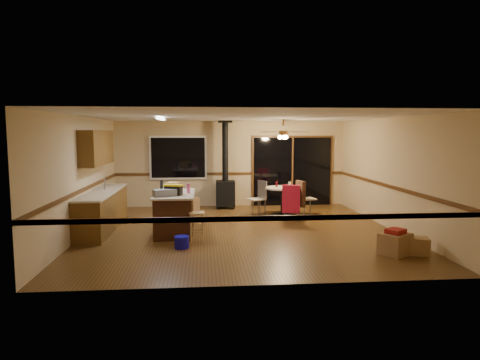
{
  "coord_description": "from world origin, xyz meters",
  "views": [
    {
      "loc": [
        -0.86,
        -9.56,
        2.24
      ],
      "look_at": [
        0.0,
        0.3,
        1.15
      ],
      "focal_mm": 32.0,
      "sensor_mm": 36.0,
      "label": 1
    }
  ],
  "objects": [
    {
      "name": "countertop",
      "position": [
        -3.2,
        0.5,
        0.88
      ],
      "size": [
        0.64,
        3.04,
        0.04
      ],
      "primitive_type": "cube",
      "color": "#C4B698",
      "rests_on": "lower_cabinets"
    },
    {
      "name": "upper_cabinets",
      "position": [
        -3.33,
        0.7,
        1.9
      ],
      "size": [
        0.35,
        2.0,
        0.8
      ],
      "primitive_type": "cube",
      "color": "brown",
      "rests_on": "ground"
    },
    {
      "name": "floor",
      "position": [
        0.0,
        0.0,
        0.0
      ],
      "size": [
        7.0,
        7.0,
        0.0
      ],
      "primitive_type": "plane",
      "color": "#533517",
      "rests_on": "ground"
    },
    {
      "name": "toolbox_black",
      "position": [
        -1.5,
        -0.29,
        1.0
      ],
      "size": [
        0.4,
        0.3,
        0.2
      ],
      "primitive_type": "cube",
      "rotation": [
        0.0,
        0.0,
        -0.34
      ],
      "color": "black",
      "rests_on": "kitchen_island"
    },
    {
      "name": "wall_left",
      "position": [
        -3.5,
        0.0,
        1.3
      ],
      "size": [
        0.0,
        7.0,
        7.0
      ],
      "primitive_type": "plane",
      "rotation": [
        1.57,
        0.0,
        1.57
      ],
      "color": "tan",
      "rests_on": "ground"
    },
    {
      "name": "bottle_pink",
      "position": [
        -1.19,
        -0.05,
        1.01
      ],
      "size": [
        0.08,
        0.08,
        0.22
      ],
      "primitive_type": "cylinder",
      "rotation": [
        0.0,
        0.0,
        0.21
      ],
      "color": "#D84C8C",
      "rests_on": "kitchen_island"
    },
    {
      "name": "fluorescent_strip",
      "position": [
        -1.8,
        0.3,
        2.56
      ],
      "size": [
        0.1,
        1.2,
        0.04
      ],
      "primitive_type": "cube",
      "color": "white",
      "rests_on": "ceiling"
    },
    {
      "name": "ceiling",
      "position": [
        0.0,
        0.0,
        2.6
      ],
      "size": [
        7.0,
        7.0,
        0.0
      ],
      "primitive_type": "plane",
      "rotation": [
        3.14,
        0.0,
        0.0
      ],
      "color": "silver",
      "rests_on": "ground"
    },
    {
      "name": "toolbox_grey",
      "position": [
        -1.68,
        -0.44,
        0.97
      ],
      "size": [
        0.53,
        0.41,
        0.15
      ],
      "primitive_type": "cube",
      "rotation": [
        0.0,
        0.0,
        0.37
      ],
      "color": "slate",
      "rests_on": "kitchen_island"
    },
    {
      "name": "blue_bucket",
      "position": [
        -1.28,
        -1.33,
        0.12
      ],
      "size": [
        0.36,
        0.36,
        0.24
      ],
      "primitive_type": "cylinder",
      "rotation": [
        0.0,
        0.0,
        0.33
      ],
      "color": "#0E0CB5",
      "rests_on": "floor"
    },
    {
      "name": "wall_right",
      "position": [
        3.5,
        0.0,
        1.3
      ],
      "size": [
        0.0,
        7.0,
        7.0
      ],
      "primitive_type": "plane",
      "rotation": [
        1.57,
        0.0,
        -1.57
      ],
      "color": "tan",
      "rests_on": "ground"
    },
    {
      "name": "wood_stove",
      "position": [
        -0.2,
        3.05,
        0.73
      ],
      "size": [
        0.55,
        0.5,
        2.52
      ],
      "color": "black",
      "rests_on": "ground"
    },
    {
      "name": "wall_back",
      "position": [
        0.0,
        3.5,
        1.3
      ],
      "size": [
        7.0,
        0.0,
        7.0
      ],
      "primitive_type": "plane",
      "rotation": [
        1.57,
        0.0,
        0.0
      ],
      "color": "tan",
      "rests_on": "ground"
    },
    {
      "name": "box_corner_b",
      "position": [
        3.1,
        -2.13,
        0.16
      ],
      "size": [
        0.47,
        0.43,
        0.31
      ],
      "primitive_type": "cube",
      "rotation": [
        0.0,
        0.0,
        -0.3
      ],
      "color": "olive",
      "rests_on": "floor"
    },
    {
      "name": "bar_stool",
      "position": [
        -1.0,
        -0.8,
        0.3
      ],
      "size": [
        0.35,
        0.35,
        0.61
      ],
      "primitive_type": "cylinder",
      "rotation": [
        0.0,
        0.0,
        -0.07
      ],
      "color": "tan",
      "rests_on": "floor"
    },
    {
      "name": "box_small_red",
      "position": [
        2.67,
        -2.11,
        0.44
      ],
      "size": [
        0.42,
        0.4,
        0.09
      ],
      "primitive_type": "cube",
      "rotation": [
        0.0,
        0.0,
        0.59
      ],
      "color": "maroon",
      "rests_on": "box_corner_a"
    },
    {
      "name": "lower_cabinets",
      "position": [
        -3.2,
        0.5,
        0.43
      ],
      "size": [
        0.6,
        3.0,
        0.86
      ],
      "primitive_type": "cube",
      "color": "brown",
      "rests_on": "ground"
    },
    {
      "name": "bottle_white",
      "position": [
        -1.76,
        0.39,
        0.98
      ],
      "size": [
        0.07,
        0.07,
        0.16
      ],
      "primitive_type": "cylinder",
      "rotation": [
        0.0,
        0.0,
        0.43
      ],
      "color": "white",
      "rests_on": "kitchen_island"
    },
    {
      "name": "dining_table",
      "position": [
        1.28,
        1.75,
        0.53
      ],
      "size": [
        0.94,
        0.94,
        0.78
      ],
      "color": "black",
      "rests_on": "ground"
    },
    {
      "name": "glass_red",
      "position": [
        1.13,
        1.85,
        0.86
      ],
      "size": [
        0.06,
        0.06,
        0.15
      ],
      "primitive_type": "cylinder",
      "rotation": [
        0.0,
        0.0,
        0.08
      ],
      "color": "#590C14",
      "rests_on": "dining_table"
    },
    {
      "name": "box_under_window",
      "position": [
        -1.24,
        2.79,
        0.19
      ],
      "size": [
        0.56,
        0.49,
        0.38
      ],
      "primitive_type": "cube",
      "rotation": [
        0.0,
        0.0,
        0.29
      ],
      "color": "olive",
      "rests_on": "floor"
    },
    {
      "name": "chair_near",
      "position": [
        1.34,
        0.87,
        0.6
      ],
      "size": [
        0.52,
        0.55,
        0.7
      ],
      "color": "#C4B291",
      "rests_on": "ground"
    },
    {
      "name": "box_on_island",
      "position": [
        -1.57,
        0.29,
        1.01
      ],
      "size": [
        0.3,
        0.36,
        0.21
      ],
      "primitive_type": "cube",
      "rotation": [
        0.0,
        0.0,
        -0.22
      ],
      "color": "olive",
      "rests_on": "kitchen_island"
    },
    {
      "name": "sliding_door",
      "position": [
        1.9,
        3.45,
        1.05
      ],
      "size": [
        2.52,
        0.1,
        2.1
      ],
      "primitive_type": "cube",
      "color": "black",
      "rests_on": "ground"
    },
    {
      "name": "kitchen_island",
      "position": [
        -1.5,
        0.0,
        0.45
      ],
      "size": [
        0.88,
        1.68,
        0.9
      ],
      "color": "#371B0D",
      "rests_on": "ground"
    },
    {
      "name": "glass_cream",
      "position": [
        1.46,
        1.7,
        0.86
      ],
      "size": [
        0.09,
        0.09,
        0.16
      ],
      "primitive_type": "cylinder",
      "rotation": [
        0.0,
        0.0,
        0.35
      ],
      "color": "beige",
      "rests_on": "dining_table"
    },
    {
      "name": "ceiling_fan",
      "position": [
        1.28,
        1.75,
        2.21
      ],
      "size": [
        0.24,
        0.24,
        0.55
      ],
      "color": "brown",
      "rests_on": "ceiling"
    },
    {
      "name": "chair_right",
      "position": [
        1.81,
        1.76,
        0.6
      ],
      "size": [
        0.54,
        0.51,
        0.7
      ],
      "color": "#C4B291",
      "rests_on": "ground"
    },
    {
      "name": "window",
      "position": [
        -1.6,
        3.45,
        1.5
      ],
      "size": [
        1.72,
        0.1,
        1.32
      ],
      "primitive_type": "cube",
      "color": "black",
      "rests_on": "ground"
    },
    {
      "name": "toolbox_yellow_lid",
      "position": [
        -1.5,
        -0.29,
        1.11
      ],
      "size": [
        0.45,
        0.33,
        0.03
      ],
      "primitive_type": "cube",
      "rotation": [
        0.0,
        0.0,
        -0.34
      ],
      "color": "gold",
      "rests_on": "toolbox_black"
    },
    {
      "name": "wall_front",
      "position": [
        0.0,
        -3.5,
        1.3
      ],
      "size": [
        7.0,
        0.0,
        7.0
      ],
      "primitive_type": "plane",
      "rotation": [
        -1.57,
        0.0,
        0.0
      ],
      "color": "tan",
      "rests_on": "ground"
    },
    {
      "name": "box_corner_a",
      "position": [
        2.67,
        -2.11,
        0.2
      ],
      "size": [
        0.68,
        0.65,
        0.4
      ],
      "primitive_type": "cube",
      "rotation": [
        0.0,
        0.0,
        0.59
      ],
      "color": "olive",
      "rests_on": "floor"
    },
    {
      "name": "chair_left",
      "position": [
        0.68,
        1.9,
        0.59
      ],
      "size": [
        0.54,
        0.54,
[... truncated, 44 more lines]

